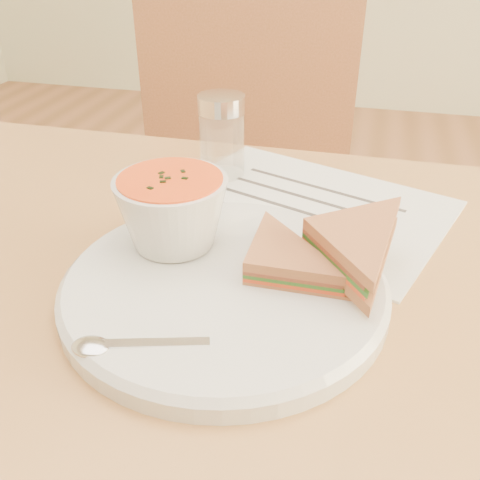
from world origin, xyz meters
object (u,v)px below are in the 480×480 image
(condiment_shaker, at_px, (222,137))
(soup_bowl, at_px, (173,215))
(plate, at_px, (224,288))
(chair_far, at_px, (245,243))

(condiment_shaker, bearing_deg, soup_bowl, -87.24)
(plate, bearing_deg, soup_bowl, 146.29)
(plate, height_order, condiment_shaker, condiment_shaker)
(condiment_shaker, bearing_deg, plate, -73.84)
(chair_far, distance_m, condiment_shaker, 0.39)
(condiment_shaker, bearing_deg, chair_far, 96.02)
(plate, relative_size, condiment_shaker, 2.74)
(chair_far, relative_size, plate, 3.26)
(plate, height_order, soup_bowl, soup_bowl)
(chair_far, relative_size, soup_bowl, 8.96)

